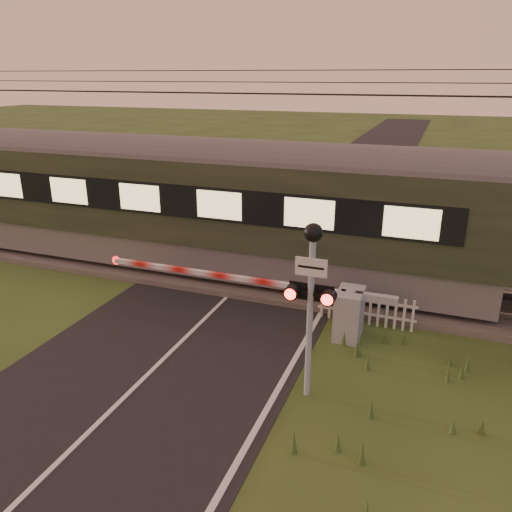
% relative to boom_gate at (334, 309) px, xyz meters
% --- Properties ---
extents(ground, '(160.00, 160.00, 0.00)m').
position_rel_boom_gate_xyz_m(ground, '(-3.27, -3.83, -0.68)').
color(ground, '#2F4219').
rests_on(ground, ground).
extents(road, '(6.00, 140.00, 0.03)m').
position_rel_boom_gate_xyz_m(road, '(-3.25, -4.06, -0.67)').
color(road, black).
rests_on(road, ground).
extents(track_bed, '(140.00, 3.40, 0.39)m').
position_rel_boom_gate_xyz_m(track_bed, '(-3.27, 2.67, -0.61)').
color(track_bed, '#47423D').
rests_on(track_bed, ground).
extents(overhead_wires, '(120.00, 0.62, 0.62)m').
position_rel_boom_gate_xyz_m(overhead_wires, '(-3.27, 2.67, 5.05)').
color(overhead_wires, black).
rests_on(overhead_wires, ground).
extents(boom_gate, '(7.76, 0.93, 1.24)m').
position_rel_boom_gate_xyz_m(boom_gate, '(0.00, 0.00, 0.00)').
color(boom_gate, gray).
rests_on(boom_gate, ground).
extents(crossing_signal, '(0.90, 0.36, 3.54)m').
position_rel_boom_gate_xyz_m(crossing_signal, '(0.06, -2.62, 1.76)').
color(crossing_signal, gray).
rests_on(crossing_signal, ground).
extents(picket_fence, '(2.48, 0.07, 0.85)m').
position_rel_boom_gate_xyz_m(picket_fence, '(0.68, 0.78, -0.25)').
color(picket_fence, silver).
rests_on(picket_fence, ground).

